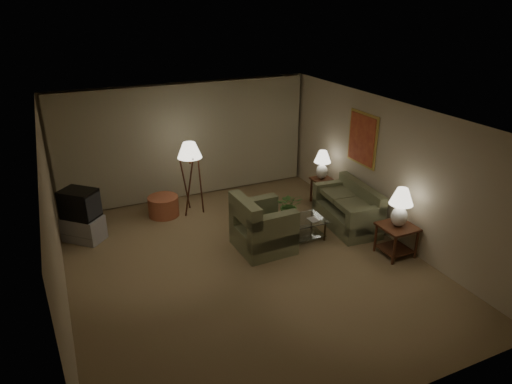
{
  "coord_description": "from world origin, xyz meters",
  "views": [
    {
      "loc": [
        -2.77,
        -6.49,
        4.44
      ],
      "look_at": [
        0.48,
        0.6,
        1.09
      ],
      "focal_mm": 32.0,
      "sensor_mm": 36.0,
      "label": 1
    }
  ],
  "objects_px": {
    "side_table_far": "(321,187)",
    "table_lamp_far": "(322,162)",
    "coffee_table": "(296,227)",
    "tv_cabinet": "(84,228)",
    "armchair": "(263,228)",
    "vase": "(289,219)",
    "ottoman": "(164,206)",
    "floor_lamp": "(191,177)",
    "table_lamp_near": "(401,204)",
    "crt_tv": "(79,204)",
    "sofa": "(347,210)",
    "side_table_near": "(397,235)"
  },
  "relations": [
    {
      "from": "armchair",
      "to": "vase",
      "type": "xyz_separation_m",
      "value": [
        0.56,
        0.02,
        0.06
      ]
    },
    {
      "from": "sofa",
      "to": "side_table_far",
      "type": "relative_size",
      "value": 2.91
    },
    {
      "from": "side_table_far",
      "to": "tv_cabinet",
      "type": "xyz_separation_m",
      "value": [
        -5.2,
        0.4,
        -0.14
      ]
    },
    {
      "from": "armchair",
      "to": "side_table_near",
      "type": "xyz_separation_m",
      "value": [
        2.13,
        -1.23,
        -0.01
      ]
    },
    {
      "from": "tv_cabinet",
      "to": "armchair",
      "type": "bearing_deg",
      "value": 13.6
    },
    {
      "from": "sofa",
      "to": "tv_cabinet",
      "type": "height_order",
      "value": "sofa"
    },
    {
      "from": "table_lamp_near",
      "to": "table_lamp_far",
      "type": "xyz_separation_m",
      "value": [
        -0.0,
        2.6,
        -0.05
      ]
    },
    {
      "from": "coffee_table",
      "to": "ottoman",
      "type": "bearing_deg",
      "value": 133.73
    },
    {
      "from": "table_lamp_near",
      "to": "ottoman",
      "type": "bearing_deg",
      "value": 135.6
    },
    {
      "from": "side_table_far",
      "to": "table_lamp_far",
      "type": "bearing_deg",
      "value": -165.96
    },
    {
      "from": "armchair",
      "to": "tv_cabinet",
      "type": "bearing_deg",
      "value": 58.27
    },
    {
      "from": "table_lamp_near",
      "to": "ottoman",
      "type": "xyz_separation_m",
      "value": [
        -3.5,
        3.43,
        -0.82
      ]
    },
    {
      "from": "coffee_table",
      "to": "tv_cabinet",
      "type": "bearing_deg",
      "value": 155.18
    },
    {
      "from": "armchair",
      "to": "table_lamp_far",
      "type": "distance_m",
      "value": 2.59
    },
    {
      "from": "side_table_far",
      "to": "floor_lamp",
      "type": "height_order",
      "value": "floor_lamp"
    },
    {
      "from": "sofa",
      "to": "crt_tv",
      "type": "distance_m",
      "value": 5.33
    },
    {
      "from": "tv_cabinet",
      "to": "crt_tv",
      "type": "xyz_separation_m",
      "value": [
        0.0,
        0.0,
        0.53
      ]
    },
    {
      "from": "sofa",
      "to": "coffee_table",
      "type": "xyz_separation_m",
      "value": [
        -1.27,
        -0.1,
        -0.08
      ]
    },
    {
      "from": "armchair",
      "to": "crt_tv",
      "type": "relative_size",
      "value": 1.36
    },
    {
      "from": "side_table_far",
      "to": "sofa",
      "type": "bearing_deg",
      "value": -96.84
    },
    {
      "from": "floor_lamp",
      "to": "crt_tv",
      "type": "bearing_deg",
      "value": -172.1
    },
    {
      "from": "armchair",
      "to": "crt_tv",
      "type": "height_order",
      "value": "crt_tv"
    },
    {
      "from": "coffee_table",
      "to": "armchair",
      "type": "bearing_deg",
      "value": -178.49
    },
    {
      "from": "side_table_far",
      "to": "table_lamp_near",
      "type": "relative_size",
      "value": 0.81
    },
    {
      "from": "sofa",
      "to": "coffee_table",
      "type": "distance_m",
      "value": 1.27
    },
    {
      "from": "side_table_near",
      "to": "crt_tv",
      "type": "relative_size",
      "value": 0.77
    },
    {
      "from": "side_table_near",
      "to": "floor_lamp",
      "type": "relative_size",
      "value": 0.38
    },
    {
      "from": "tv_cabinet",
      "to": "ottoman",
      "type": "height_order",
      "value": "tv_cabinet"
    },
    {
      "from": "table_lamp_near",
      "to": "crt_tv",
      "type": "relative_size",
      "value": 0.93
    },
    {
      "from": "armchair",
      "to": "ottoman",
      "type": "xyz_separation_m",
      "value": [
        -1.37,
        2.2,
        -0.21
      ]
    },
    {
      "from": "side_table_far",
      "to": "coffee_table",
      "type": "relative_size",
      "value": 0.51
    },
    {
      "from": "floor_lamp",
      "to": "side_table_near",
      "type": "bearing_deg",
      "value": -49.14
    },
    {
      "from": "table_lamp_near",
      "to": "crt_tv",
      "type": "xyz_separation_m",
      "value": [
        -5.2,
        3.0,
        -0.26
      ]
    },
    {
      "from": "coffee_table",
      "to": "vase",
      "type": "distance_m",
      "value": 0.26
    },
    {
      "from": "armchair",
      "to": "vase",
      "type": "relative_size",
      "value": 7.4
    },
    {
      "from": "vase",
      "to": "table_lamp_far",
      "type": "bearing_deg",
      "value": 40.73
    },
    {
      "from": "sofa",
      "to": "coffee_table",
      "type": "relative_size",
      "value": 1.48
    },
    {
      "from": "table_lamp_near",
      "to": "vase",
      "type": "relative_size",
      "value": 5.05
    },
    {
      "from": "coffee_table",
      "to": "vase",
      "type": "xyz_separation_m",
      "value": [
        -0.15,
        -0.0,
        0.21
      ]
    },
    {
      "from": "side_table_near",
      "to": "coffee_table",
      "type": "bearing_deg",
      "value": 138.6
    },
    {
      "from": "table_lamp_far",
      "to": "coffee_table",
      "type": "height_order",
      "value": "table_lamp_far"
    },
    {
      "from": "table_lamp_far",
      "to": "floor_lamp",
      "type": "height_order",
      "value": "floor_lamp"
    },
    {
      "from": "table_lamp_near",
      "to": "vase",
      "type": "bearing_deg",
      "value": 141.44
    },
    {
      "from": "vase",
      "to": "side_table_far",
      "type": "bearing_deg",
      "value": 40.73
    },
    {
      "from": "sofa",
      "to": "floor_lamp",
      "type": "bearing_deg",
      "value": -120.64
    },
    {
      "from": "table_lamp_far",
      "to": "tv_cabinet",
      "type": "height_order",
      "value": "table_lamp_far"
    },
    {
      "from": "side_table_far",
      "to": "tv_cabinet",
      "type": "relative_size",
      "value": 0.69
    },
    {
      "from": "tv_cabinet",
      "to": "floor_lamp",
      "type": "bearing_deg",
      "value": 51.42
    },
    {
      "from": "side_table_far",
      "to": "table_lamp_near",
      "type": "distance_m",
      "value": 2.68
    },
    {
      "from": "table_lamp_near",
      "to": "side_table_near",
      "type": "bearing_deg",
      "value": -26.57
    }
  ]
}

